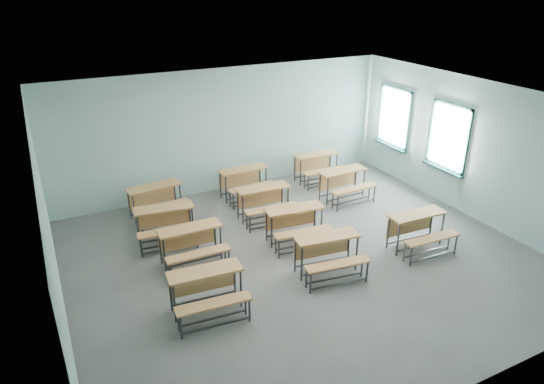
{
  "coord_description": "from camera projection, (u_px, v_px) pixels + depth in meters",
  "views": [
    {
      "loc": [
        -4.36,
        -7.28,
        5.26
      ],
      "look_at": [
        -0.1,
        1.2,
        1.0
      ],
      "focal_mm": 32.0,
      "sensor_mm": 36.0,
      "label": 1
    }
  ],
  "objects": [
    {
      "name": "desk_unit_r2c0",
      "position": [
        165.0,
        220.0,
        10.24
      ],
      "size": [
        1.34,
        0.99,
        0.78
      ],
      "rotation": [
        0.0,
        0.0,
        -0.13
      ],
      "color": "#BB7D43",
      "rests_on": "ground"
    },
    {
      "name": "desk_unit_r3c0",
      "position": [
        156.0,
        197.0,
        11.29
      ],
      "size": [
        1.33,
        0.97,
        0.78
      ],
      "rotation": [
        0.0,
        0.0,
        0.12
      ],
      "color": "#BB7D43",
      "rests_on": "ground"
    },
    {
      "name": "desk_unit_r0c1",
      "position": [
        329.0,
        250.0,
        9.12
      ],
      "size": [
        1.34,
        0.99,
        0.78
      ],
      "rotation": [
        0.0,
        0.0,
        -0.14
      ],
      "color": "#BB7D43",
      "rests_on": "ground"
    },
    {
      "name": "desk_unit_r0c0",
      "position": [
        207.0,
        287.0,
        8.05
      ],
      "size": [
        1.3,
        0.93,
        0.78
      ],
      "rotation": [
        0.0,
        0.0,
        -0.08
      ],
      "color": "#BB7D43",
      "rests_on": "ground"
    },
    {
      "name": "desk_unit_r1c1",
      "position": [
        296.0,
        221.0,
        10.22
      ],
      "size": [
        1.33,
        0.97,
        0.78
      ],
      "rotation": [
        0.0,
        0.0,
        -0.12
      ],
      "color": "#BB7D43",
      "rests_on": "ground"
    },
    {
      "name": "desk_unit_r2c1",
      "position": [
        265.0,
        199.0,
        11.21
      ],
      "size": [
        1.28,
        0.9,
        0.78
      ],
      "rotation": [
        0.0,
        0.0,
        -0.05
      ],
      "color": "#BB7D43",
      "rests_on": "ground"
    },
    {
      "name": "desk_unit_r2c2",
      "position": [
        345.0,
        181.0,
        12.2
      ],
      "size": [
        1.28,
        0.89,
        0.78
      ],
      "rotation": [
        0.0,
        0.0,
        0.04
      ],
      "color": "#BB7D43",
      "rests_on": "ground"
    },
    {
      "name": "desk_unit_r3c1",
      "position": [
        245.0,
        179.0,
        12.3
      ],
      "size": [
        1.28,
        0.89,
        0.78
      ],
      "rotation": [
        0.0,
        0.0,
        0.04
      ],
      "color": "#BB7D43",
      "rests_on": "ground"
    },
    {
      "name": "room",
      "position": [
        308.0,
        184.0,
        9.28
      ],
      "size": [
        9.04,
        8.04,
        3.24
      ],
      "color": "slate",
      "rests_on": "ground"
    },
    {
      "name": "desk_unit_r0c2",
      "position": [
        420.0,
        227.0,
        9.98
      ],
      "size": [
        1.28,
        0.89,
        0.78
      ],
      "rotation": [
        0.0,
        0.0,
        -0.04
      ],
      "color": "#BB7D43",
      "rests_on": "ground"
    },
    {
      "name": "desk_unit_r1c0",
      "position": [
        192.0,
        241.0,
        9.43
      ],
      "size": [
        1.25,
        0.85,
        0.78
      ],
      "rotation": [
        0.0,
        0.0,
        -0.01
      ],
      "color": "#BB7D43",
      "rests_on": "ground"
    },
    {
      "name": "desk_unit_r3c2",
      "position": [
        318.0,
        164.0,
        13.31
      ],
      "size": [
        1.26,
        0.86,
        0.78
      ],
      "rotation": [
        0.0,
        0.0,
        -0.02
      ],
      "color": "#BB7D43",
      "rests_on": "ground"
    }
  ]
}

